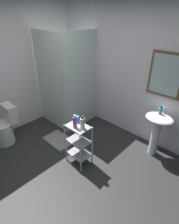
{
  "coord_description": "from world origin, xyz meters",
  "views": [
    {
      "loc": [
        1.65,
        -1.06,
        2.28
      ],
      "look_at": [
        0.08,
        0.59,
        0.98
      ],
      "focal_mm": 28.31,
      "sensor_mm": 36.0,
      "label": 1
    }
  ],
  "objects_px": {
    "storage_cart": "(79,142)",
    "rinse_cup": "(77,119)",
    "lotion_bottle_white": "(82,123)",
    "pedestal_sink": "(157,127)",
    "bath_mat": "(59,140)",
    "conditioner_bottle_purple": "(75,122)",
    "hand_soap_bottle": "(161,111)",
    "shower_stall": "(68,103)",
    "toilet": "(5,128)"
  },
  "relations": [
    {
      "from": "hand_soap_bottle",
      "to": "lotion_bottle_white",
      "type": "bearing_deg",
      "value": -122.28
    },
    {
      "from": "storage_cart",
      "to": "rinse_cup",
      "type": "distance_m",
      "value": 0.38
    },
    {
      "from": "shower_stall",
      "to": "bath_mat",
      "type": "xyz_separation_m",
      "value": [
        0.44,
        -0.66,
        -0.45
      ]
    },
    {
      "from": "lotion_bottle_white",
      "to": "storage_cart",
      "type": "bearing_deg",
      "value": -176.89
    },
    {
      "from": "toilet",
      "to": "bath_mat",
      "type": "height_order",
      "value": "toilet"
    },
    {
      "from": "rinse_cup",
      "to": "bath_mat",
      "type": "bearing_deg",
      "value": 177.12
    },
    {
      "from": "toilet",
      "to": "bath_mat",
      "type": "bearing_deg",
      "value": 44.8
    },
    {
      "from": "lotion_bottle_white",
      "to": "rinse_cup",
      "type": "xyz_separation_m",
      "value": [
        -0.21,
        0.07,
        -0.05
      ]
    },
    {
      "from": "pedestal_sink",
      "to": "conditioner_bottle_purple",
      "type": "distance_m",
      "value": 1.42
    },
    {
      "from": "conditioner_bottle_purple",
      "to": "bath_mat",
      "type": "xyz_separation_m",
      "value": [
        -0.72,
        0.16,
        -0.83
      ]
    },
    {
      "from": "rinse_cup",
      "to": "shower_stall",
      "type": "bearing_deg",
      "value": 146.7
    },
    {
      "from": "storage_cart",
      "to": "lotion_bottle_white",
      "type": "bearing_deg",
      "value": 3.11
    },
    {
      "from": "storage_cart",
      "to": "hand_soap_bottle",
      "type": "xyz_separation_m",
      "value": [
        0.79,
        1.11,
        0.43
      ]
    },
    {
      "from": "hand_soap_bottle",
      "to": "pedestal_sink",
      "type": "bearing_deg",
      "value": -58.43
    },
    {
      "from": "shower_stall",
      "to": "hand_soap_bottle",
      "type": "xyz_separation_m",
      "value": [
        1.96,
        0.34,
        0.41
      ]
    },
    {
      "from": "bath_mat",
      "to": "pedestal_sink",
      "type": "bearing_deg",
      "value": 32.01
    },
    {
      "from": "bath_mat",
      "to": "conditioner_bottle_purple",
      "type": "bearing_deg",
      "value": -12.83
    },
    {
      "from": "storage_cart",
      "to": "pedestal_sink",
      "type": "bearing_deg",
      "value": 52.79
    },
    {
      "from": "toilet",
      "to": "storage_cart",
      "type": "bearing_deg",
      "value": 22.72
    },
    {
      "from": "pedestal_sink",
      "to": "hand_soap_bottle",
      "type": "xyz_separation_m",
      "value": [
        -0.02,
        0.03,
        0.29
      ]
    },
    {
      "from": "shower_stall",
      "to": "rinse_cup",
      "type": "xyz_separation_m",
      "value": [
        1.05,
        -0.69,
        0.32
      ]
    },
    {
      "from": "conditioner_bottle_purple",
      "to": "bath_mat",
      "type": "distance_m",
      "value": 1.11
    },
    {
      "from": "toilet",
      "to": "storage_cart",
      "type": "height_order",
      "value": "toilet"
    },
    {
      "from": "pedestal_sink",
      "to": "storage_cart",
      "type": "distance_m",
      "value": 1.35
    },
    {
      "from": "shower_stall",
      "to": "lotion_bottle_white",
      "type": "distance_m",
      "value": 1.52
    },
    {
      "from": "hand_soap_bottle",
      "to": "bath_mat",
      "type": "xyz_separation_m",
      "value": [
        -1.52,
        -1.0,
        -0.86
      ]
    },
    {
      "from": "hand_soap_bottle",
      "to": "bath_mat",
      "type": "bearing_deg",
      "value": -146.7
    },
    {
      "from": "hand_soap_bottle",
      "to": "conditioner_bottle_purple",
      "type": "height_order",
      "value": "conditioner_bottle_purple"
    },
    {
      "from": "shower_stall",
      "to": "hand_soap_bottle",
      "type": "distance_m",
      "value": 2.03
    },
    {
      "from": "shower_stall",
      "to": "storage_cart",
      "type": "relative_size",
      "value": 2.7
    },
    {
      "from": "toilet",
      "to": "lotion_bottle_white",
      "type": "height_order",
      "value": "lotion_bottle_white"
    },
    {
      "from": "pedestal_sink",
      "to": "rinse_cup",
      "type": "relative_size",
      "value": 8.51
    },
    {
      "from": "toilet",
      "to": "storage_cart",
      "type": "xyz_separation_m",
      "value": [
        1.44,
        0.6,
        0.12
      ]
    },
    {
      "from": "toilet",
      "to": "hand_soap_bottle",
      "type": "height_order",
      "value": "hand_soap_bottle"
    },
    {
      "from": "hand_soap_bottle",
      "to": "bath_mat",
      "type": "height_order",
      "value": "hand_soap_bottle"
    },
    {
      "from": "conditioner_bottle_purple",
      "to": "bath_mat",
      "type": "relative_size",
      "value": 0.37
    },
    {
      "from": "shower_stall",
      "to": "rinse_cup",
      "type": "height_order",
      "value": "shower_stall"
    },
    {
      "from": "shower_stall",
      "to": "conditioner_bottle_purple",
      "type": "bearing_deg",
      "value": -35.38
    },
    {
      "from": "shower_stall",
      "to": "hand_soap_bottle",
      "type": "bearing_deg",
      "value": 9.76
    },
    {
      "from": "bath_mat",
      "to": "lotion_bottle_white",
      "type": "bearing_deg",
      "value": -7.27
    },
    {
      "from": "pedestal_sink",
      "to": "toilet",
      "type": "relative_size",
      "value": 1.07
    },
    {
      "from": "toilet",
      "to": "conditioner_bottle_purple",
      "type": "xyz_separation_m",
      "value": [
        1.44,
        0.55,
        0.52
      ]
    },
    {
      "from": "lotion_bottle_white",
      "to": "pedestal_sink",
      "type": "bearing_deg",
      "value": 56.09
    },
    {
      "from": "storage_cart",
      "to": "bath_mat",
      "type": "xyz_separation_m",
      "value": [
        -0.72,
        0.11,
        -0.43
      ]
    },
    {
      "from": "conditioner_bottle_purple",
      "to": "toilet",
      "type": "bearing_deg",
      "value": -159.02
    },
    {
      "from": "pedestal_sink",
      "to": "conditioner_bottle_purple",
      "type": "bearing_deg",
      "value": -126.1
    },
    {
      "from": "conditioner_bottle_purple",
      "to": "rinse_cup",
      "type": "relative_size",
      "value": 2.32
    },
    {
      "from": "conditioner_bottle_purple",
      "to": "bath_mat",
      "type": "bearing_deg",
      "value": 167.17
    },
    {
      "from": "pedestal_sink",
      "to": "lotion_bottle_white",
      "type": "height_order",
      "value": "lotion_bottle_white"
    },
    {
      "from": "shower_stall",
      "to": "pedestal_sink",
      "type": "height_order",
      "value": "shower_stall"
    }
  ]
}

